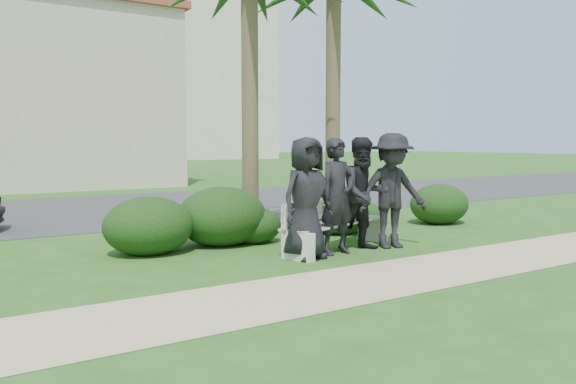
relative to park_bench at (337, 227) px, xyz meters
name	(u,v)px	position (x,y,z in m)	size (l,w,h in m)	color
ground	(345,250)	(0.06, -0.13, -0.37)	(160.00, 160.00, 0.00)	#235017
footpath	(426,271)	(0.06, -1.93, -0.37)	(30.00, 1.60, 0.01)	tan
asphalt_street	(170,205)	(0.06, 7.87, -0.37)	(160.00, 8.00, 0.01)	#2D2D30
stucco_bldg_right	(60,97)	(-0.94, 17.87, 3.30)	(8.40, 8.40, 7.30)	#B8AD8A
hotel_tower	(136,37)	(14.06, 54.87, 13.04)	(26.00, 18.00, 37.30)	beige
park_bench	(337,227)	(0.00, 0.00, 0.00)	(2.49, 1.23, 0.82)	#AA9C8E
man_a	(306,198)	(-0.86, -0.34, 0.56)	(0.91, 0.59, 1.86)	black
man_b	(337,196)	(-0.24, -0.31, 0.55)	(0.67, 0.44, 1.84)	black
man_c	(364,194)	(0.33, -0.28, 0.56)	(0.90, 0.70, 1.86)	black
man_d	(392,191)	(0.85, -0.38, 0.60)	(1.25, 0.72, 1.93)	black
hedge_a	(149,224)	(-2.76, 1.33, 0.11)	(1.45, 1.20, 0.95)	black
hedge_b	(222,215)	(-1.42, 1.43, 0.15)	(1.61, 1.33, 1.05)	black
hedge_c	(254,224)	(-0.87, 1.28, -0.04)	(1.00, 0.83, 0.65)	black
hedge_d	(342,214)	(1.07, 1.26, 0.02)	(1.20, 0.99, 0.78)	black
hedge_e	(362,215)	(1.63, 1.33, -0.06)	(0.94, 0.78, 0.62)	black
hedge_f	(439,203)	(3.73, 1.20, 0.08)	(1.38, 1.14, 0.90)	black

